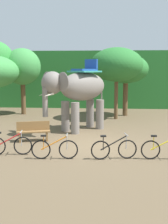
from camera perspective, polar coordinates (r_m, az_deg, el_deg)
name	(u,v)px	position (r m, az deg, el deg)	size (l,w,h in m)	color
ground_plane	(94,145)	(12.74, 1.98, -6.48)	(80.00, 80.00, 0.00)	brown
foliage_hedge	(101,79)	(27.13, 3.33, 6.50)	(36.00, 6.00, 4.73)	#28702D
tree_center_right	(22,67)	(21.54, -11.90, 8.54)	(2.61, 2.61, 4.71)	brown
tree_center	(117,65)	(19.11, 6.36, 9.11)	(3.37, 3.37, 4.62)	brown
tree_left	(126,69)	(20.60, 8.15, 8.25)	(3.09, 3.09, 4.27)	brown
elephant	(78,89)	(15.31, -1.13, 4.41)	(3.60, 3.75, 3.78)	slate
bike_red	(10,145)	(11.61, -14.28, -6.26)	(1.70, 0.52, 0.92)	black
bike_orange	(55,149)	(10.82, -5.75, -7.13)	(1.71, 0.52, 0.92)	black
bike_black	(114,149)	(10.81, 5.83, -7.14)	(1.69, 0.53, 0.92)	black
bike_yellow	(164,149)	(11.11, 15.35, -6.97)	(1.71, 0.52, 0.92)	black
wooden_bench	(33,131)	(13.58, -9.83, -3.59)	(1.56, 0.79, 0.89)	brown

